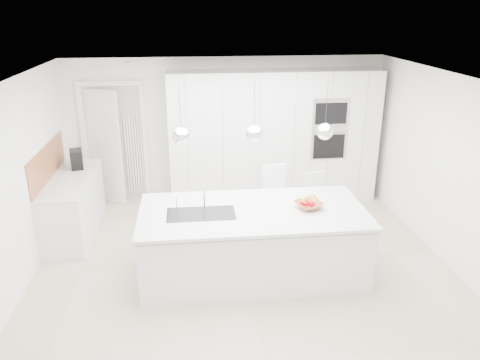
{
  "coord_description": "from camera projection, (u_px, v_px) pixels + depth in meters",
  "views": [
    {
      "loc": [
        -0.65,
        -5.56,
        3.31
      ],
      "look_at": [
        0.0,
        0.3,
        1.1
      ],
      "focal_mm": 35.0,
      "sensor_mm": 36.0,
      "label": 1
    }
  ],
  "objects": [
    {
      "name": "floor",
      "position": [
        242.0,
        263.0,
        6.4
      ],
      "size": [
        5.5,
        5.5,
        0.0
      ],
      "primitive_type": "plane",
      "color": "#C2B19A",
      "rests_on": "ground"
    },
    {
      "name": "wall_back",
      "position": [
        226.0,
        129.0,
        8.29
      ],
      "size": [
        5.5,
        0.0,
        5.5
      ],
      "primitive_type": "plane",
      "rotation": [
        1.57,
        0.0,
        0.0
      ],
      "color": "white",
      "rests_on": "ground"
    },
    {
      "name": "wall_left",
      "position": [
        18.0,
        186.0,
        5.68
      ],
      "size": [
        0.0,
        5.0,
        5.0
      ],
      "primitive_type": "plane",
      "rotation": [
        1.57,
        0.0,
        1.57
      ],
      "color": "white",
      "rests_on": "ground"
    },
    {
      "name": "ceiling",
      "position": [
        243.0,
        78.0,
        5.52
      ],
      "size": [
        5.5,
        5.5,
        0.0
      ],
      "primitive_type": "plane",
      "rotation": [
        3.14,
        0.0,
        0.0
      ],
      "color": "white",
      "rests_on": "wall_back"
    },
    {
      "name": "tall_cabinets",
      "position": [
        274.0,
        137.0,
        8.13
      ],
      "size": [
        3.6,
        0.6,
        2.3
      ],
      "primitive_type": "cube",
      "color": "white",
      "rests_on": "floor"
    },
    {
      "name": "oven_stack",
      "position": [
        330.0,
        129.0,
        7.86
      ],
      "size": [
        0.62,
        0.04,
        1.05
      ],
      "primitive_type": null,
      "color": "#A5A5A8",
      "rests_on": "tall_cabinets"
    },
    {
      "name": "doorway_frame",
      "position": [
        115.0,
        145.0,
        8.14
      ],
      "size": [
        1.11,
        0.08,
        2.13
      ],
      "primitive_type": null,
      "color": "white",
      "rests_on": "floor"
    },
    {
      "name": "hallway_door",
      "position": [
        100.0,
        147.0,
        8.07
      ],
      "size": [
        0.76,
        0.38,
        2.0
      ],
      "primitive_type": "cube",
      "rotation": [
        0.0,
        0.0,
        -0.44
      ],
      "color": "white",
      "rests_on": "floor"
    },
    {
      "name": "radiator",
      "position": [
        135.0,
        154.0,
        8.22
      ],
      "size": [
        0.32,
        0.04,
        1.4
      ],
      "primitive_type": null,
      "color": "white",
      "rests_on": "floor"
    },
    {
      "name": "left_base_cabinets",
      "position": [
        74.0,
        207.0,
        7.12
      ],
      "size": [
        0.6,
        1.8,
        0.86
      ],
      "primitive_type": "cube",
      "color": "white",
      "rests_on": "floor"
    },
    {
      "name": "left_worktop",
      "position": [
        70.0,
        179.0,
        6.96
      ],
      "size": [
        0.62,
        1.82,
        0.04
      ],
      "primitive_type": "cube",
      "color": "silver",
      "rests_on": "left_base_cabinets"
    },
    {
      "name": "oak_backsplash",
      "position": [
        47.0,
        163.0,
        6.83
      ],
      "size": [
        0.02,
        1.8,
        0.5
      ],
      "primitive_type": "cube",
      "color": "#AC6137",
      "rests_on": "wall_left"
    },
    {
      "name": "island_base",
      "position": [
        253.0,
        245.0,
        5.98
      ],
      "size": [
        2.8,
        1.2,
        0.86
      ],
      "primitive_type": "cube",
      "color": "white",
      "rests_on": "floor"
    },
    {
      "name": "island_worktop",
      "position": [
        253.0,
        211.0,
        5.87
      ],
      "size": [
        2.84,
        1.4,
        0.04
      ],
      "primitive_type": "cube",
      "color": "silver",
      "rests_on": "island_base"
    },
    {
      "name": "island_sink",
      "position": [
        201.0,
        220.0,
        5.78
      ],
      "size": [
        0.84,
        0.44,
        0.18
      ],
      "primitive_type": null,
      "color": "#3F3F42",
      "rests_on": "island_worktop"
    },
    {
      "name": "island_tap",
      "position": [
        204.0,
        196.0,
        5.89
      ],
      "size": [
        0.02,
        0.02,
        0.3
      ],
      "primitive_type": "cylinder",
      "color": "white",
      "rests_on": "island_worktop"
    },
    {
      "name": "pendant_left",
      "position": [
        181.0,
        136.0,
        5.38
      ],
      "size": [
        0.2,
        0.2,
        0.2
      ],
      "primitive_type": "sphere",
      "color": "white",
      "rests_on": "ceiling"
    },
    {
      "name": "pendant_mid",
      "position": [
        254.0,
        134.0,
        5.47
      ],
      "size": [
        0.2,
        0.2,
        0.2
      ],
      "primitive_type": "sphere",
      "color": "white",
      "rests_on": "ceiling"
    },
    {
      "name": "pendant_right",
      "position": [
        325.0,
        132.0,
        5.55
      ],
      "size": [
        0.2,
        0.2,
        0.2
      ],
      "primitive_type": "sphere",
      "color": "white",
      "rests_on": "ceiling"
    },
    {
      "name": "fruit_bowl",
      "position": [
        309.0,
        205.0,
        5.9
      ],
      "size": [
        0.42,
        0.42,
        0.08
      ],
      "primitive_type": "imported",
      "rotation": [
        0.0,
        0.0,
        0.32
      ],
      "color": "#AC6137",
      "rests_on": "island_worktop"
    },
    {
      "name": "espresso_machine",
      "position": [
        76.0,
        159.0,
        7.31
      ],
      "size": [
        0.24,
        0.31,
        0.3
      ],
      "primitive_type": "cube",
      "rotation": [
        0.0,
        0.0,
        0.24
      ],
      "color": "black",
      "rests_on": "left_worktop"
    },
    {
      "name": "bar_stool_left",
      "position": [
        275.0,
        205.0,
        6.84
      ],
      "size": [
        0.45,
        0.57,
        1.13
      ],
      "primitive_type": null,
      "rotation": [
        0.0,
        0.0,
        0.15
      ],
      "color": "white",
      "rests_on": "floor"
    },
    {
      "name": "bar_stool_right",
      "position": [
        316.0,
        206.0,
        7.0
      ],
      "size": [
        0.4,
        0.5,
        0.98
      ],
      "primitive_type": null,
      "rotation": [
        0.0,
        0.0,
        0.19
      ],
      "color": "white",
      "rests_on": "floor"
    },
    {
      "name": "apple_a",
      "position": [
        312.0,
        204.0,
        5.86
      ],
      "size": [
        0.08,
        0.08,
        0.08
      ],
      "primitive_type": "sphere",
      "color": "#C2001D",
      "rests_on": "fruit_bowl"
    },
    {
      "name": "apple_b",
      "position": [
        306.0,
        203.0,
        5.88
      ],
      "size": [
        0.08,
        0.08,
        0.08
      ],
      "primitive_type": "sphere",
      "color": "#C2001D",
      "rests_on": "fruit_bowl"
    },
    {
      "name": "apple_c",
      "position": [
        304.0,
        203.0,
        5.9
      ],
      "size": [
        0.08,
        0.08,
        0.08
      ],
      "primitive_type": "sphere",
      "color": "#C2001D",
      "rests_on": "fruit_bowl"
    },
    {
      "name": "banana_bunch",
      "position": [
        309.0,
        199.0,
        5.87
      ],
      "size": [
        0.25,
        0.18,
        0.22
      ],
      "primitive_type": "torus",
      "rotation": [
        1.22,
        0.0,
        0.35
      ],
      "color": "yellow",
      "rests_on": "fruit_bowl"
    }
  ]
}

